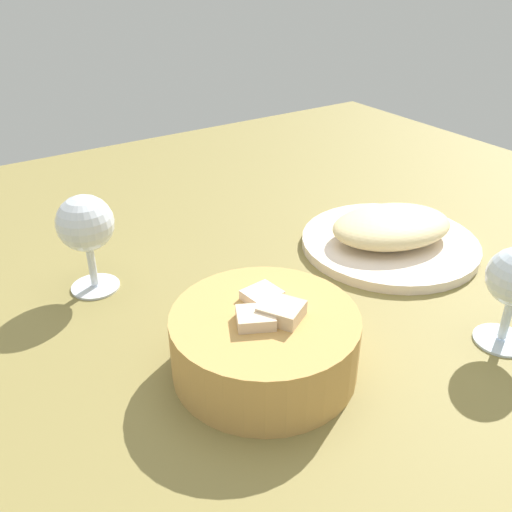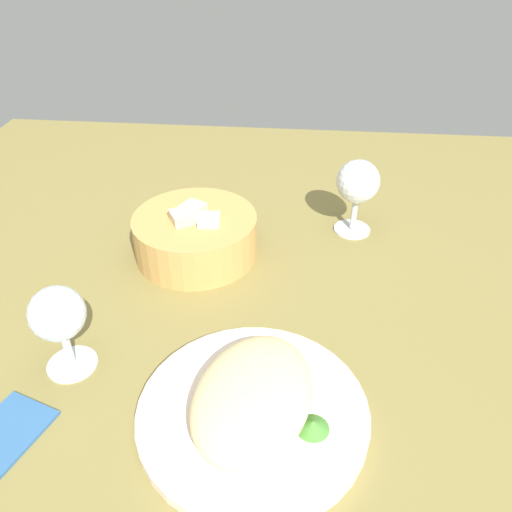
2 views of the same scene
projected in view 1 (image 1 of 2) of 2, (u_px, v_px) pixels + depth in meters
ground_plane at (311, 290)px, 75.31cm from camera, size 140.00×140.00×2.00cm
plate at (389, 243)px, 83.29cm from camera, size 25.91×25.91×1.40cm
omelette at (392, 226)px, 81.88cm from camera, size 20.60×16.28×4.35cm
lettuce_garnish at (369, 216)px, 88.38cm from camera, size 3.69×3.69×1.18cm
bread_basket at (265, 342)px, 58.28cm from camera, size 19.53×19.53×8.53cm
wine_glass_near at (86, 228)px, 69.71cm from camera, size 7.17×7.17×13.04cm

